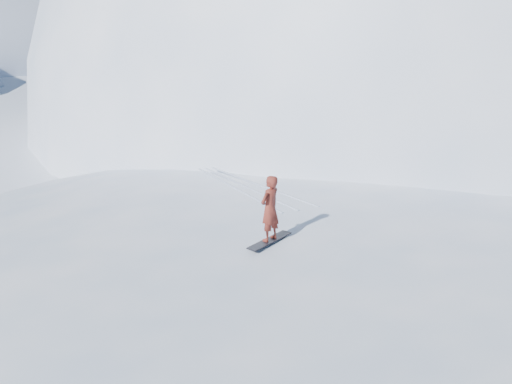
% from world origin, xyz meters
% --- Properties ---
extents(ground, '(400.00, 400.00, 0.00)m').
position_xyz_m(ground, '(0.00, 0.00, 0.00)').
color(ground, white).
rests_on(ground, ground).
extents(near_ridge, '(36.00, 28.00, 4.80)m').
position_xyz_m(near_ridge, '(1.00, 3.00, 0.00)').
color(near_ridge, white).
rests_on(near_ridge, ground).
extents(summit_peak, '(60.00, 56.00, 56.00)m').
position_xyz_m(summit_peak, '(22.00, 26.00, 0.00)').
color(summit_peak, white).
rests_on(summit_peak, ground).
extents(peak_shoulder, '(28.00, 24.00, 18.00)m').
position_xyz_m(peak_shoulder, '(10.00, 20.00, 0.00)').
color(peak_shoulder, white).
rests_on(peak_shoulder, ground).
extents(wind_bumps, '(16.00, 14.40, 1.00)m').
position_xyz_m(wind_bumps, '(-0.56, 2.12, 0.00)').
color(wind_bumps, white).
rests_on(wind_bumps, ground).
extents(snowboard, '(1.58, 1.08, 0.03)m').
position_xyz_m(snowboard, '(-1.94, 0.74, 2.41)').
color(snowboard, black).
rests_on(snowboard, near_ridge).
extents(snowboarder, '(0.79, 0.71, 1.82)m').
position_xyz_m(snowboarder, '(-1.94, 0.74, 3.34)').
color(snowboarder, maroon).
rests_on(snowboarder, snowboard).
extents(board_tracks, '(2.33, 5.93, 0.04)m').
position_xyz_m(board_tracks, '(-0.73, 5.60, 2.42)').
color(board_tracks, silver).
rests_on(board_tracks, ground).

